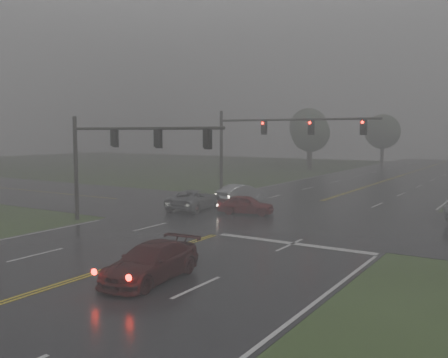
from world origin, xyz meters
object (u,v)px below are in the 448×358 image
Objects in this scene: sedan_maroon at (151,280)px; signal_gantry_far at (266,135)px; car_grey at (194,209)px; sedan_silver at (242,203)px; signal_gantry_near at (115,149)px; sedan_red at (246,214)px.

signal_gantry_far is at bearing 103.44° from sedan_maroon.
car_grey is at bearing -94.15° from signal_gantry_far.
car_grey reaches higher than sedan_maroon.
sedan_silver reaches higher than sedan_maroon.
signal_gantry_far is at bearing 86.01° from signal_gantry_near.
sedan_silver is (-3.04, 4.76, 0.00)m from sedan_red.
sedan_silver is 5.05m from car_grey.
sedan_silver is at bearing -111.83° from car_grey.
sedan_silver is at bearing -84.43° from signal_gantry_far.
sedan_red is 0.26× the size of signal_gantry_far.
sedan_silver is at bearing 16.51° from sedan_red.
sedan_maroon is 12.87m from signal_gantry_near.
car_grey is (-1.20, -4.90, 0.00)m from sedan_silver.
sedan_red is 10.07m from signal_gantry_near.
car_grey is (-4.24, -0.14, 0.00)m from sedan_red.
signal_gantry_far reaches higher than car_grey.
sedan_silver is 7.33m from signal_gantry_far.
sedan_red is 0.88× the size of sedan_silver.
signal_gantry_far is (-3.53, 9.74, 5.36)m from sedan_red.
sedan_maroon is 0.92× the size of car_grey.
signal_gantry_far is (1.21, 17.32, 0.73)m from signal_gantry_near.
sedan_maroon is at bearing -39.62° from signal_gantry_near.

